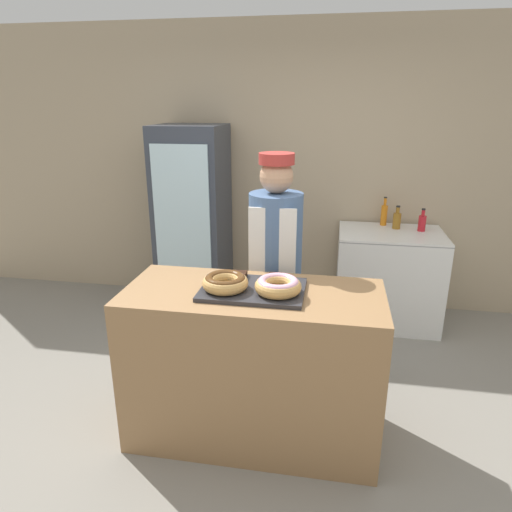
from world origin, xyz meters
The scene contains 14 objects.
ground_plane centered at (0.00, 0.00, 0.00)m, with size 14.00×14.00×0.00m, color gray.
wall_back centered at (0.00, 2.13, 1.35)m, with size 8.00×0.06×2.70m.
display_counter centered at (0.00, 0.00, 0.48)m, with size 1.49×0.65×0.96m.
serving_tray centered at (0.00, 0.00, 0.97)m, with size 0.58×0.40×0.02m.
donut_chocolate_glaze centered at (-0.15, -0.05, 1.03)m, with size 0.26×0.26×0.08m.
donut_light_glaze centered at (0.15, -0.05, 1.03)m, with size 0.26×0.26×0.08m.
brownie_back_left centered at (-0.11, 0.14, 1.00)m, with size 0.09×0.09×0.03m.
brownie_back_right centered at (0.11, 0.14, 1.00)m, with size 0.09×0.09×0.03m.
baker_person centered at (0.05, 0.56, 0.89)m, with size 0.36×0.36×1.67m.
beverage_fridge centered at (-0.90, 1.73, 0.89)m, with size 0.62×0.63×1.78m.
chest_freezer centered at (0.95, 1.73, 0.44)m, with size 0.92×0.67×0.87m.
bottle_amber centered at (1.00, 1.87, 0.95)m, with size 0.07×0.07×0.21m.
bottle_red centered at (1.21, 1.83, 0.95)m, with size 0.07×0.07×0.21m.
bottle_orange centered at (0.89, 1.98, 0.98)m, with size 0.06×0.06×0.27m.
Camera 1 is at (0.43, -2.34, 1.99)m, focal length 32.00 mm.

